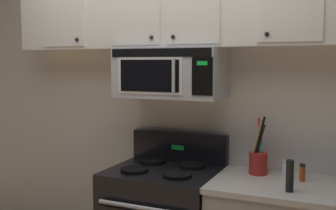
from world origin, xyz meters
The scene contains 7 objects.
back_wall centered at (0.00, 0.79, 1.35)m, with size 5.20×0.10×2.70m, color silver.
over_range_microwave centered at (0.00, 0.54, 1.58)m, with size 0.76×0.43×0.35m.
upper_cabinets centered at (0.00, 0.57, 2.02)m, with size 2.50×0.36×0.55m.
utensil_crock_red centered at (0.63, 0.58, 1.00)m, with size 0.12×0.12×0.39m.
salt_shaker centered at (0.81, 0.55, 0.96)m, with size 0.05×0.05×0.12m.
pepper_mill centered at (0.88, 0.26, 0.99)m, with size 0.04×0.04×0.19m, color black.
spice_jar centered at (0.92, 0.52, 0.96)m, with size 0.04×0.04×0.11m.
Camera 1 is at (1.18, -2.15, 1.64)m, focal length 43.93 mm.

